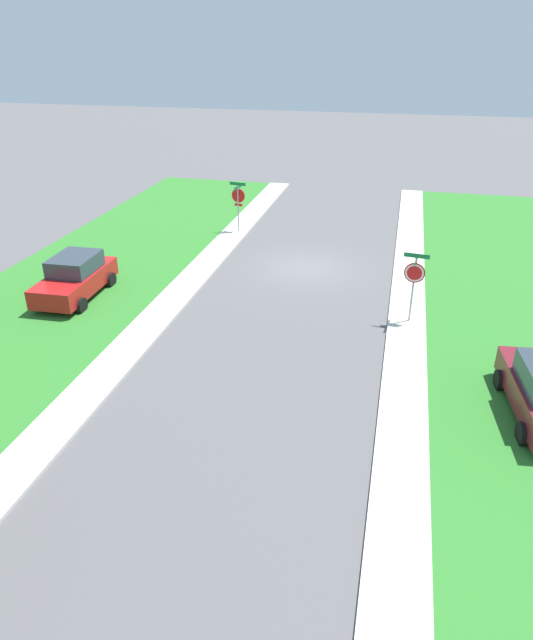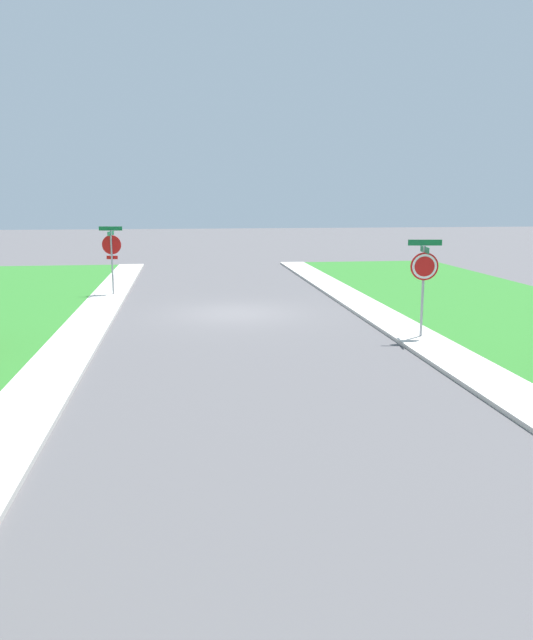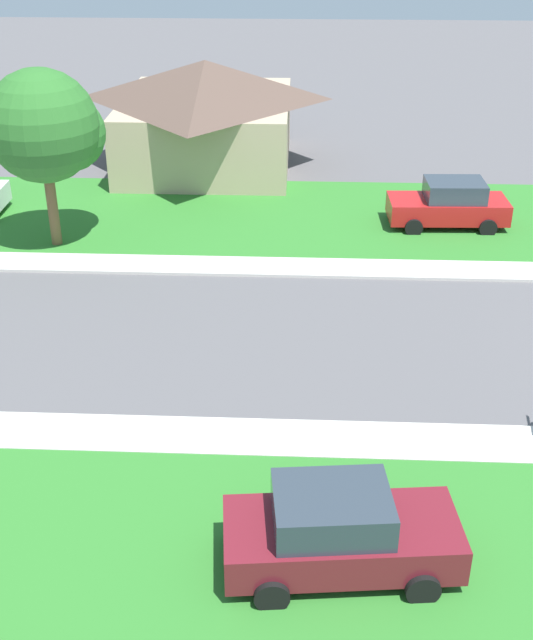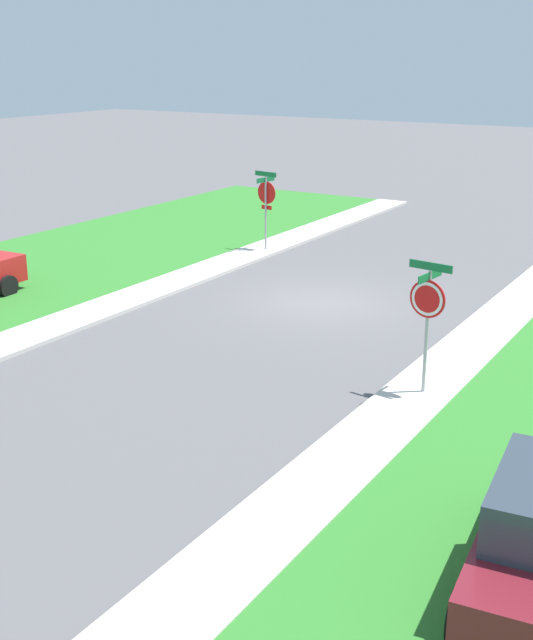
% 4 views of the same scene
% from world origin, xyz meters
% --- Properties ---
extents(sidewalk_east, '(1.40, 56.00, 0.10)m').
position_xyz_m(sidewalk_east, '(4.70, 12.00, 0.05)').
color(sidewalk_east, beige).
rests_on(sidewalk_east, ground).
extents(lawn_east, '(8.00, 56.00, 0.08)m').
position_xyz_m(lawn_east, '(9.40, 12.00, 0.04)').
color(lawn_east, '#2D7528').
rests_on(lawn_east, ground).
extents(sidewalk_west, '(1.40, 56.00, 0.10)m').
position_xyz_m(sidewalk_west, '(-4.70, 12.00, 0.05)').
color(sidewalk_west, beige).
rests_on(sidewalk_west, ground).
extents(lawn_west, '(8.00, 56.00, 0.08)m').
position_xyz_m(lawn_west, '(-9.40, 12.00, 0.04)').
color(lawn_west, '#2D7528').
rests_on(lawn_west, ground).
extents(car_red_near_corner, '(2.15, 4.36, 1.76)m').
position_xyz_m(car_red_near_corner, '(8.70, 5.46, 0.87)').
color(car_red_near_corner, red).
rests_on(car_red_near_corner, ground).
extents(car_maroon_across_road, '(2.37, 4.46, 1.76)m').
position_xyz_m(car_maroon_across_road, '(-8.57, 10.05, 0.87)').
color(car_maroon_across_road, maroon).
rests_on(car_maroon_across_road, ground).
extents(tree_sidewalk_far, '(4.01, 3.73, 6.10)m').
position_xyz_m(tree_sidewalk_far, '(6.50, 19.27, 4.10)').
color(tree_sidewalk_far, brown).
rests_on(tree_sidewalk_far, ground).
extents(house_right_setback, '(9.03, 7.83, 4.60)m').
position_xyz_m(house_right_setback, '(15.73, 15.12, 2.38)').
color(house_right_setback, tan).
rests_on(house_right_setback, ground).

